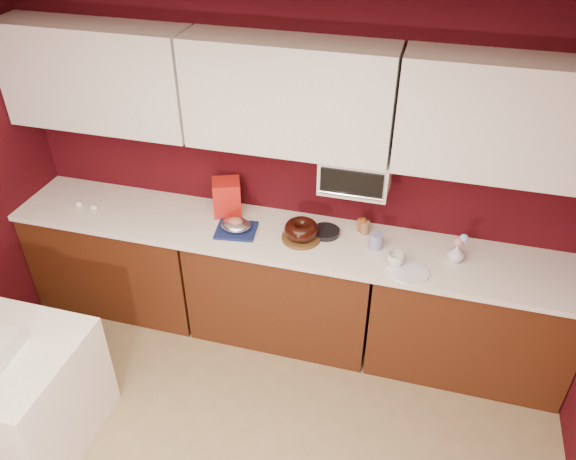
% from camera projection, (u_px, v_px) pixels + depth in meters
% --- Properties ---
extents(ceiling, '(4.00, 4.50, 0.02)m').
position_uv_depth(ceiling, '(75.00, 152.00, 1.45)').
color(ceiling, white).
rests_on(ceiling, wall_back).
extents(wall_back, '(4.00, 0.02, 2.50)m').
position_uv_depth(wall_back, '(295.00, 170.00, 3.94)').
color(wall_back, '#3C080D').
rests_on(wall_back, floor).
extents(base_cabinet_left, '(1.31, 0.58, 0.86)m').
position_uv_depth(base_cabinet_left, '(122.00, 257.00, 4.46)').
color(base_cabinet_left, '#49210E').
rests_on(base_cabinet_left, floor).
extents(base_cabinet_center, '(1.31, 0.58, 0.86)m').
position_uv_depth(base_cabinet_center, '(283.00, 286.00, 4.17)').
color(base_cabinet_center, '#49210E').
rests_on(base_cabinet_center, floor).
extents(base_cabinet_right, '(1.31, 0.58, 0.86)m').
position_uv_depth(base_cabinet_right, '(469.00, 320.00, 3.88)').
color(base_cabinet_right, '#49210E').
rests_on(base_cabinet_right, floor).
extents(countertop, '(4.00, 0.62, 0.04)m').
position_uv_depth(countertop, '(283.00, 237.00, 3.91)').
color(countertop, white).
rests_on(countertop, base_cabinet_center).
extents(upper_cabinet_left, '(1.31, 0.33, 0.70)m').
position_uv_depth(upper_cabinet_left, '(97.00, 77.00, 3.76)').
color(upper_cabinet_left, white).
rests_on(upper_cabinet_left, wall_back).
extents(upper_cabinet_center, '(1.31, 0.33, 0.70)m').
position_uv_depth(upper_cabinet_center, '(288.00, 97.00, 3.47)').
color(upper_cabinet_center, white).
rests_on(upper_cabinet_center, wall_back).
extents(upper_cabinet_right, '(1.31, 0.33, 0.70)m').
position_uv_depth(upper_cabinet_right, '(515.00, 120.00, 3.18)').
color(upper_cabinet_right, white).
rests_on(upper_cabinet_right, wall_back).
extents(toaster_oven, '(0.45, 0.30, 0.25)m').
position_uv_depth(toaster_oven, '(356.00, 172.00, 3.66)').
color(toaster_oven, white).
rests_on(toaster_oven, upper_cabinet_center).
extents(toaster_oven_door, '(0.40, 0.02, 0.18)m').
position_uv_depth(toaster_oven_door, '(351.00, 184.00, 3.53)').
color(toaster_oven_door, black).
rests_on(toaster_oven_door, toaster_oven).
extents(toaster_oven_handle, '(0.42, 0.02, 0.02)m').
position_uv_depth(toaster_oven_handle, '(350.00, 195.00, 3.56)').
color(toaster_oven_handle, silver).
rests_on(toaster_oven_handle, toaster_oven).
extents(dining_table, '(1.00, 0.80, 0.75)m').
position_uv_depth(dining_table, '(5.00, 391.00, 3.44)').
color(dining_table, white).
rests_on(dining_table, floor).
extents(cake_base, '(0.29, 0.29, 0.02)m').
position_uv_depth(cake_base, '(301.00, 237.00, 3.85)').
color(cake_base, brown).
rests_on(cake_base, countertop).
extents(bundt_cake, '(0.28, 0.28, 0.10)m').
position_uv_depth(bundt_cake, '(301.00, 229.00, 3.81)').
color(bundt_cake, black).
rests_on(bundt_cake, cake_base).
extents(navy_towel, '(0.31, 0.27, 0.02)m').
position_uv_depth(navy_towel, '(236.00, 230.00, 3.92)').
color(navy_towel, navy).
rests_on(navy_towel, countertop).
extents(foil_ham_nest, '(0.24, 0.22, 0.08)m').
position_uv_depth(foil_ham_nest, '(236.00, 225.00, 3.90)').
color(foil_ham_nest, white).
rests_on(foil_ham_nest, navy_towel).
extents(roasted_ham, '(0.13, 0.12, 0.07)m').
position_uv_depth(roasted_ham, '(236.00, 222.00, 3.88)').
color(roasted_ham, '#BD6E56').
rests_on(roasted_ham, foil_ham_nest).
extents(pandoro_box, '(0.25, 0.24, 0.27)m').
position_uv_depth(pandoro_box, '(227.00, 197.00, 4.05)').
color(pandoro_box, '#AA0B1A').
rests_on(pandoro_box, countertop).
extents(dark_pan, '(0.21, 0.21, 0.03)m').
position_uv_depth(dark_pan, '(326.00, 232.00, 3.89)').
color(dark_pan, black).
rests_on(dark_pan, countertop).
extents(coffee_mug, '(0.14, 0.14, 0.11)m').
position_uv_depth(coffee_mug, '(396.00, 258.00, 3.59)').
color(coffee_mug, silver).
rests_on(coffee_mug, countertop).
extents(blue_jar, '(0.12, 0.12, 0.11)m').
position_uv_depth(blue_jar, '(376.00, 241.00, 3.74)').
color(blue_jar, navy).
rests_on(blue_jar, countertop).
extents(flower_vase, '(0.11, 0.11, 0.13)m').
position_uv_depth(flower_vase, '(456.00, 252.00, 3.62)').
color(flower_vase, silver).
rests_on(flower_vase, countertop).
extents(flower_pink, '(0.06, 0.06, 0.06)m').
position_uv_depth(flower_pink, '(459.00, 242.00, 3.58)').
color(flower_pink, pink).
rests_on(flower_pink, flower_vase).
extents(flower_blue, '(0.05, 0.05, 0.05)m').
position_uv_depth(flower_blue, '(464.00, 238.00, 3.57)').
color(flower_blue, '#98CFF3').
rests_on(flower_blue, flower_vase).
extents(china_plate, '(0.26, 0.26, 0.01)m').
position_uv_depth(china_plate, '(410.00, 273.00, 3.55)').
color(china_plate, white).
rests_on(china_plate, countertop).
extents(amber_bottle, '(0.04, 0.04, 0.10)m').
position_uv_depth(amber_bottle, '(359.00, 225.00, 3.91)').
color(amber_bottle, '#92471A').
rests_on(amber_bottle, countertop).
extents(paper_cup, '(0.08, 0.08, 0.09)m').
position_uv_depth(paper_cup, '(365.00, 228.00, 3.89)').
color(paper_cup, brown).
rests_on(paper_cup, countertop).
extents(egg_left, '(0.07, 0.06, 0.05)m').
position_uv_depth(egg_left, '(79.00, 204.00, 4.18)').
color(egg_left, white).
rests_on(egg_left, countertop).
extents(egg_right, '(0.07, 0.05, 0.05)m').
position_uv_depth(egg_right, '(94.00, 207.00, 4.14)').
color(egg_right, white).
rests_on(egg_right, countertop).
extents(amber_bottle_tall, '(0.04, 0.04, 0.12)m').
position_uv_depth(amber_bottle_tall, '(363.00, 226.00, 3.89)').
color(amber_bottle_tall, brown).
rests_on(amber_bottle_tall, countertop).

